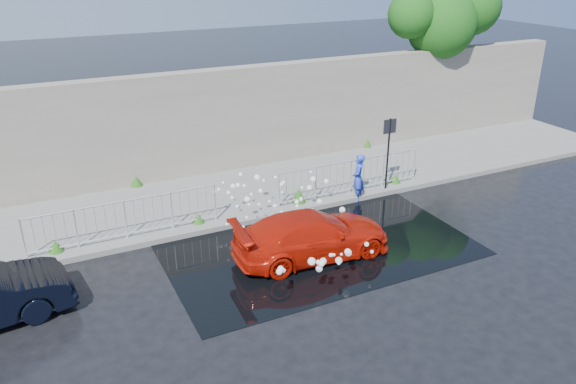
% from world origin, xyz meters
% --- Properties ---
extents(ground, '(90.00, 90.00, 0.00)m').
position_xyz_m(ground, '(0.00, 0.00, 0.00)').
color(ground, black).
rests_on(ground, ground).
extents(pavement, '(30.00, 4.00, 0.15)m').
position_xyz_m(pavement, '(0.00, 5.00, 0.07)').
color(pavement, '#61615C').
rests_on(pavement, ground).
extents(curb, '(30.00, 0.25, 0.16)m').
position_xyz_m(curb, '(0.00, 3.00, 0.08)').
color(curb, '#61615C').
rests_on(curb, ground).
extents(retaining_wall, '(30.00, 0.60, 3.50)m').
position_xyz_m(retaining_wall, '(0.00, 7.20, 1.90)').
color(retaining_wall, '#6E665C').
rests_on(retaining_wall, pavement).
extents(puddle, '(8.00, 5.00, 0.01)m').
position_xyz_m(puddle, '(0.50, 1.00, 0.01)').
color(puddle, black).
rests_on(puddle, ground).
extents(sign_post, '(0.45, 0.06, 2.50)m').
position_xyz_m(sign_post, '(4.20, 3.10, 1.72)').
color(sign_post, black).
rests_on(sign_post, ground).
extents(tree, '(5.06, 2.80, 6.36)m').
position_xyz_m(tree, '(9.74, 7.41, 4.81)').
color(tree, '#332114').
rests_on(tree, ground).
extents(railing_left, '(5.05, 0.05, 1.10)m').
position_xyz_m(railing_left, '(-4.00, 3.35, 0.74)').
color(railing_left, silver).
rests_on(railing_left, pavement).
extents(railing_right, '(5.05, 0.05, 1.10)m').
position_xyz_m(railing_right, '(3.00, 3.35, 0.74)').
color(railing_right, silver).
rests_on(railing_right, pavement).
extents(weeds, '(12.17, 3.93, 0.43)m').
position_xyz_m(weeds, '(-0.01, 4.49, 0.32)').
color(weeds, '#154111').
rests_on(weeds, pavement).
extents(water_spray, '(3.61, 5.74, 1.01)m').
position_xyz_m(water_spray, '(0.02, 1.45, 0.79)').
color(water_spray, white).
rests_on(water_spray, ground).
extents(red_car, '(4.19, 1.89, 1.19)m').
position_xyz_m(red_car, '(0.13, 0.55, 0.60)').
color(red_car, '#AE1406').
rests_on(red_car, ground).
extents(person, '(0.61, 0.66, 1.52)m').
position_xyz_m(person, '(3.06, 3.00, 0.76)').
color(person, blue).
rests_on(person, ground).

